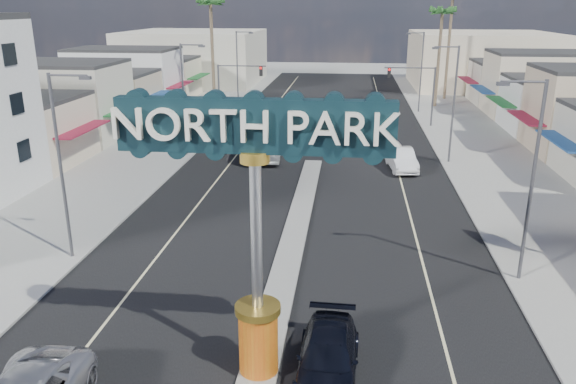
% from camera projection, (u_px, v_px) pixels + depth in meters
% --- Properties ---
extents(ground, '(160.00, 160.00, 0.00)m').
position_uv_depth(ground, '(314.00, 159.00, 45.38)').
color(ground, gray).
rests_on(ground, ground).
extents(road, '(20.00, 120.00, 0.01)m').
position_uv_depth(road, '(314.00, 159.00, 45.38)').
color(road, black).
rests_on(road, ground).
extents(median_island, '(1.30, 30.00, 0.16)m').
position_uv_depth(median_island, '(295.00, 234.00, 30.28)').
color(median_island, gray).
rests_on(median_island, ground).
extents(sidewalk_left, '(8.00, 120.00, 0.12)m').
position_uv_depth(sidewalk_left, '(147.00, 154.00, 46.84)').
color(sidewalk_left, gray).
rests_on(sidewalk_left, ground).
extents(sidewalk_right, '(8.00, 120.00, 0.12)m').
position_uv_depth(sidewalk_right, '(493.00, 163.00, 43.89)').
color(sidewalk_right, gray).
rests_on(sidewalk_right, ground).
extents(storefront_row_left, '(12.00, 42.00, 6.00)m').
position_uv_depth(storefront_row_left, '(96.00, 93.00, 59.22)').
color(storefront_row_left, beige).
rests_on(storefront_row_left, ground).
extents(storefront_row_right, '(12.00, 42.00, 6.00)m').
position_uv_depth(storefront_row_right, '(572.00, 101.00, 54.16)').
color(storefront_row_right, '#B7B29E').
rests_on(storefront_row_right, ground).
extents(backdrop_far_left, '(20.00, 20.00, 8.00)m').
position_uv_depth(backdrop_far_left, '(195.00, 57.00, 88.85)').
color(backdrop_far_left, '#B7B29E').
rests_on(backdrop_far_left, ground).
extents(backdrop_far_right, '(20.00, 20.00, 8.00)m').
position_uv_depth(backdrop_far_right, '(481.00, 60.00, 84.21)').
color(backdrop_far_right, beige).
rests_on(backdrop_far_right, ground).
extents(gateway_sign, '(8.20, 1.50, 9.15)m').
position_uv_depth(gateway_sign, '(256.00, 209.00, 17.09)').
color(gateway_sign, red).
rests_on(gateway_sign, median_island).
extents(traffic_signal_left, '(5.09, 0.45, 6.00)m').
position_uv_depth(traffic_signal_left, '(236.00, 82.00, 58.19)').
color(traffic_signal_left, '#47474C').
rests_on(traffic_signal_left, ground).
extents(traffic_signal_right, '(5.09, 0.45, 6.00)m').
position_uv_depth(traffic_signal_right, '(416.00, 84.00, 56.25)').
color(traffic_signal_right, '#47474C').
rests_on(traffic_signal_right, ground).
extents(streetlight_l_near, '(2.03, 0.22, 9.00)m').
position_uv_depth(streetlight_l_near, '(63.00, 159.00, 26.03)').
color(streetlight_l_near, '#47474C').
rests_on(streetlight_l_near, ground).
extents(streetlight_l_mid, '(2.03, 0.22, 9.00)m').
position_uv_depth(streetlight_l_mid, '(185.00, 94.00, 44.88)').
color(streetlight_l_mid, '#47474C').
rests_on(streetlight_l_mid, ground).
extents(streetlight_l_far, '(2.03, 0.22, 9.00)m').
position_uv_depth(streetlight_l_far, '(239.00, 66.00, 65.61)').
color(streetlight_l_far, '#47474C').
rests_on(streetlight_l_far, ground).
extents(streetlight_r_near, '(2.03, 0.22, 9.00)m').
position_uv_depth(streetlight_r_near, '(530.00, 173.00, 23.83)').
color(streetlight_r_near, '#47474C').
rests_on(streetlight_r_near, ground).
extents(streetlight_r_mid, '(2.03, 0.22, 9.00)m').
position_uv_depth(streetlight_r_mid, '(452.00, 99.00, 42.68)').
color(streetlight_r_mid, '#47474C').
rests_on(streetlight_r_mid, ground).
extents(streetlight_r_far, '(2.03, 0.22, 9.00)m').
position_uv_depth(streetlight_r_far, '(420.00, 68.00, 63.42)').
color(streetlight_r_far, '#47474C').
rests_on(streetlight_r_far, ground).
extents(palm_left_far, '(2.60, 2.60, 13.10)m').
position_uv_depth(palm_left_far, '(211.00, 8.00, 61.96)').
color(palm_left_far, brown).
rests_on(palm_left_far, ground).
extents(palm_right_mid, '(2.60, 2.60, 12.10)m').
position_uv_depth(palm_right_mid, '(442.00, 16.00, 65.16)').
color(palm_right_mid, brown).
rests_on(palm_right_mid, ground).
extents(palm_right_far, '(2.60, 2.60, 14.10)m').
position_uv_depth(palm_right_far, '(453.00, 0.00, 70.04)').
color(palm_right_far, brown).
rests_on(palm_right_far, ground).
extents(suv_right, '(2.16, 5.02, 1.44)m').
position_uv_depth(suv_right, '(328.00, 358.00, 18.63)').
color(suv_right, black).
rests_on(suv_right, ground).
extents(car_parked_right, '(2.32, 5.09, 1.62)m').
position_uv_depth(car_parked_right, '(401.00, 159.00, 42.30)').
color(car_parked_right, white).
rests_on(car_parked_right, ground).
extents(city_bus, '(3.39, 10.67, 2.92)m').
position_uv_depth(city_bus, '(267.00, 135.00, 47.15)').
color(city_bus, silver).
rests_on(city_bus, ground).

